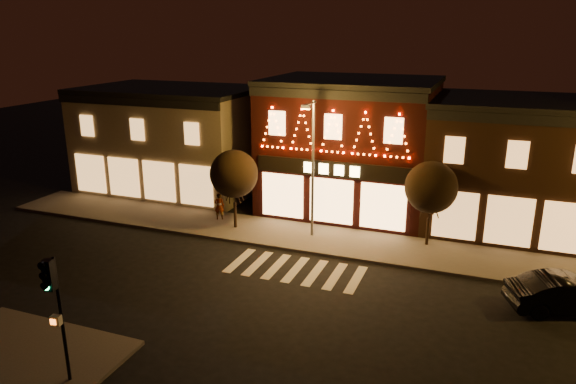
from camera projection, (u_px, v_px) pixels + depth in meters
The scene contains 11 objects.
ground at pixel (262, 308), 22.23m from camera, with size 120.00×120.00×0.00m, color black.
sidewalk_far at pixel (356, 244), 28.67m from camera, with size 44.00×4.00×0.15m, color #47423D.
building_left at pixel (173, 139), 38.10m from camera, with size 12.20×8.28×7.30m.
building_pulp at pixel (350, 145), 33.50m from camera, with size 10.20×8.34×8.30m.
building_right_a at pixel (512, 164), 30.39m from camera, with size 9.20×8.28×7.50m.
traffic_signal_near at pixel (54, 297), 16.47m from camera, with size 0.35×0.46×4.36m.
streetlamp_mid at pixel (312, 159), 28.27m from camera, with size 0.48×1.71×7.48m.
tree_left at pixel (234, 174), 30.02m from camera, with size 2.73×2.73×4.56m.
tree_right at pixel (431, 187), 27.53m from camera, with size 2.71×2.71×4.53m.
dark_sedan at pixel (567, 294), 21.78m from camera, with size 1.65×4.74×1.56m, color black.
pedestrian at pixel (219, 206), 32.01m from camera, with size 0.59×0.39×1.63m, color gray.
Camera 1 is at (8.08, -18.15, 11.14)m, focal length 33.27 mm.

